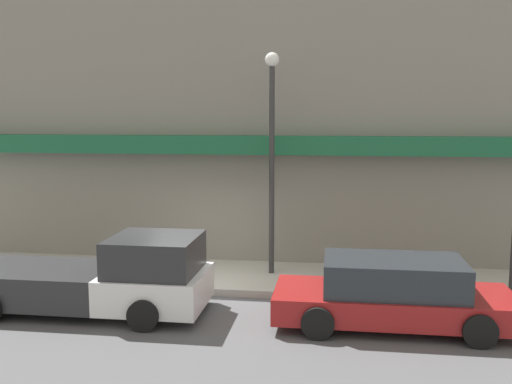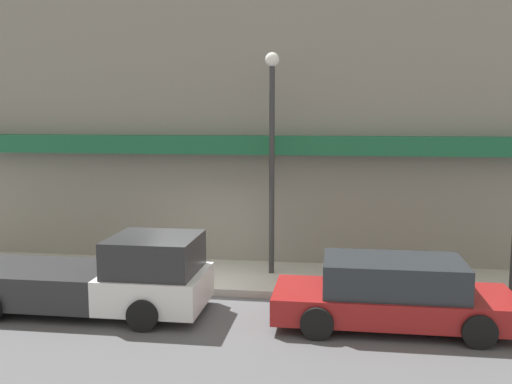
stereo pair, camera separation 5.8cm
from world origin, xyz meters
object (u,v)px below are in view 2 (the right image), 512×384
fire_hydrant (398,274)px  pickup_truck (101,278)px  parked_car (392,294)px  street_lamp (272,138)px

fire_hydrant → pickup_truck: bearing=-162.5°
pickup_truck → parked_car: 6.22m
fire_hydrant → street_lamp: street_lamp is taller
fire_hydrant → street_lamp: 4.58m
parked_car → fire_hydrant: size_ratio=7.01×
pickup_truck → parked_car: bearing=-2.2°
pickup_truck → parked_car: size_ratio=1.12×
street_lamp → fire_hydrant: bearing=-16.2°
street_lamp → parked_car: bearing=-46.6°
fire_hydrant → street_lamp: (-3.15, 0.92, 3.19)m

